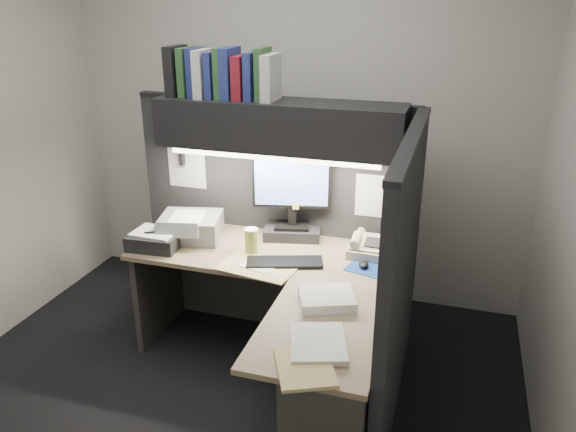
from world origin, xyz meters
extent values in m
plane|color=black|center=(0.00, 0.00, 0.00)|extent=(3.50, 3.50, 0.00)
cube|color=beige|center=(0.00, 1.50, 1.35)|extent=(3.50, 0.04, 2.70)
cube|color=black|center=(0.03, 0.93, 0.80)|extent=(1.90, 0.06, 1.60)
cube|color=black|center=(0.98, 0.18, 0.80)|extent=(0.06, 1.50, 1.60)
cube|color=#978360|center=(0.10, 0.56, 0.71)|extent=(1.70, 0.68, 0.03)
cube|color=#978360|center=(0.65, -0.21, 0.71)|extent=(0.60, 0.85, 0.03)
cube|color=#312F2C|center=(0.10, 0.86, 0.35)|extent=(1.61, 0.02, 0.70)
cube|color=#312F2C|center=(-0.70, 0.56, 0.35)|extent=(0.04, 0.61, 0.70)
cube|color=#312F2C|center=(0.75, -0.43, 0.35)|extent=(0.38, 0.40, 0.70)
cube|color=black|center=(0.12, 0.75, 1.50)|extent=(1.55, 0.34, 0.30)
cylinder|color=white|center=(0.12, 0.61, 1.33)|extent=(1.32, 0.04, 0.04)
cube|color=black|center=(0.19, 0.82, 0.77)|extent=(0.41, 0.30, 0.07)
cube|color=black|center=(0.19, 0.82, 0.88)|extent=(0.06, 0.05, 0.12)
cube|color=black|center=(0.19, 0.82, 1.12)|extent=(0.51, 0.15, 0.34)
cube|color=#7499FF|center=(0.19, 0.80, 1.12)|extent=(0.46, 0.11, 0.30)
cube|color=black|center=(0.27, 0.42, 0.74)|extent=(0.48, 0.29, 0.02)
cube|color=navy|center=(0.75, 0.51, 0.73)|extent=(0.26, 0.24, 0.00)
ellipsoid|color=black|center=(0.73, 0.51, 0.75)|extent=(0.07, 0.10, 0.03)
cube|color=tan|center=(0.72, 0.70, 0.78)|extent=(0.24, 0.25, 0.09)
cylinder|color=#C2C850|center=(0.02, 0.51, 0.81)|extent=(0.09, 0.09, 0.15)
cube|color=gray|center=(-0.45, 0.61, 0.81)|extent=(0.45, 0.41, 0.16)
cube|color=black|center=(-0.60, 0.41, 0.78)|extent=(0.34, 0.29, 0.10)
cube|color=tan|center=(0.13, 0.33, 0.73)|extent=(0.50, 0.36, 0.01)
cube|color=white|center=(0.62, 0.04, 0.76)|extent=(0.35, 0.33, 0.05)
cube|color=white|center=(0.67, -0.35, 0.75)|extent=(0.34, 0.38, 0.03)
cube|color=tan|center=(0.66, -0.53, 0.74)|extent=(0.35, 0.38, 0.02)
cube|color=black|center=(-0.55, 0.75, 1.80)|extent=(0.07, 0.22, 0.30)
cube|color=#254A26|center=(-0.47, 0.76, 1.80)|extent=(0.05, 0.22, 0.30)
cube|color=navy|center=(-0.42, 0.77, 1.80)|extent=(0.05, 0.22, 0.29)
cube|color=#B9B9B4|center=(-0.36, 0.73, 1.79)|extent=(0.06, 0.22, 0.29)
cube|color=navy|center=(-0.29, 0.74, 1.79)|extent=(0.04, 0.22, 0.28)
cube|color=#254A26|center=(-0.23, 0.75, 1.80)|extent=(0.04, 0.22, 0.30)
cube|color=navy|center=(-0.18, 0.74, 1.80)|extent=(0.06, 0.22, 0.30)
cube|color=maroon|center=(-0.11, 0.74, 1.78)|extent=(0.07, 0.22, 0.26)
cube|color=navy|center=(-0.04, 0.75, 1.79)|extent=(0.05, 0.22, 0.28)
cube|color=#254A26|center=(0.02, 0.76, 1.80)|extent=(0.05, 0.22, 0.31)
cube|color=#B9B9B4|center=(0.08, 0.74, 1.79)|extent=(0.07, 0.22, 0.27)
cube|color=white|center=(0.70, 0.90, 1.05)|extent=(0.21, 0.00, 0.28)
cube|color=white|center=(0.92, 0.90, 1.03)|extent=(0.21, 0.00, 0.28)
cube|color=white|center=(-0.60, 0.90, 1.15)|extent=(0.28, 0.00, 0.34)
cube|color=black|center=(0.95, 0.04, 1.02)|extent=(0.00, 0.18, 0.22)
cube|color=white|center=(0.95, -0.31, 0.95)|extent=(0.00, 0.21, 0.28)
camera|label=1|loc=(1.19, -2.49, 2.25)|focal=35.00mm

